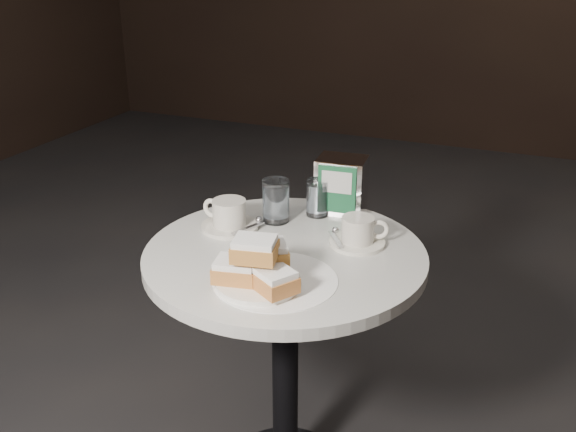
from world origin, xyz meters
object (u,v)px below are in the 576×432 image
Objects in this scene: coffee_cup_left at (229,216)px; coffee_cup_right at (358,233)px; water_glass_left at (276,201)px; beignet_plate at (258,268)px; cafe_table at (285,319)px; napkin_dispenser at (341,185)px; water_glass_right at (318,198)px.

coffee_cup_left is 0.96× the size of coffee_cup_right.
coffee_cup_left is 1.47× the size of water_glass_left.
cafe_table is at bearing 94.24° from beignet_plate.
coffee_cup_left is at bearing -136.87° from water_glass_left.
napkin_dispenser is (-0.11, 0.19, 0.05)m from coffee_cup_right.
beignet_plate reaches higher than water_glass_right.
beignet_plate is 1.81× the size of water_glass_left.
coffee_cup_right is 1.52× the size of water_glass_left.
beignet_plate is at bearing -72.96° from water_glass_left.
napkin_dispenser is (0.05, 0.30, 0.28)m from cafe_table.
coffee_cup_left is at bearing -140.90° from napkin_dispenser.
cafe_table is at bearing -11.62° from coffee_cup_left.
water_glass_right is at bearing 42.75° from water_glass_left.
coffee_cup_right reaches higher than cafe_table.
beignet_plate is (0.01, -0.19, 0.24)m from cafe_table.
cafe_table is 0.31m from beignet_plate.
water_glass_left is at bearing 51.50° from coffee_cup_left.
coffee_cup_left is at bearing 166.10° from coffee_cup_right.
cafe_table is at bearing -89.45° from water_glass_right.
water_glass_left is at bearing 120.19° from cafe_table.
coffee_cup_left is 0.35m from coffee_cup_right.
coffee_cup_right is (0.16, 0.10, 0.23)m from cafe_table.
beignet_plate is at bearing -85.76° from cafe_table.
water_glass_right reaches higher than coffee_cup_left.
water_glass_left is at bearing 107.04° from beignet_plate.
beignet_plate reaches higher than coffee_cup_right.
water_glass_left reaches higher than cafe_table.
water_glass_left is 0.12m from water_glass_right.
cafe_table is 4.31× the size of coffee_cup_left.
coffee_cup_left is 1.69× the size of water_glass_right.
coffee_cup_left is (-0.19, 0.07, 0.23)m from cafe_table.
water_glass_right is (-0.02, 0.43, 0.00)m from beignet_plate.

